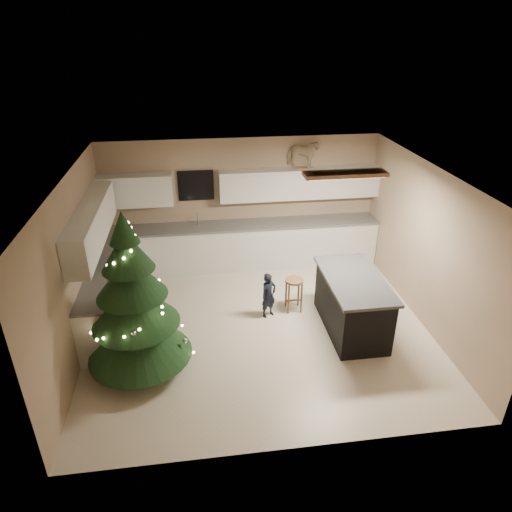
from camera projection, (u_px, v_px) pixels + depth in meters
name	position (u px, v px, depth m)	size (l,w,h in m)	color
ground_plane	(259.00, 326.00, 7.65)	(5.50, 5.50, 0.00)	beige
room_shell	(261.00, 231.00, 6.86)	(5.52, 5.02, 2.61)	tan
cabinetry	(199.00, 247.00, 8.65)	(5.50, 3.20, 2.00)	silver
island	(352.00, 304.00, 7.39)	(0.90, 1.70, 0.95)	black
bar_stool	(294.00, 287.00, 7.90)	(0.32, 0.32, 0.61)	brown
christmas_tree	(135.00, 309.00, 6.31)	(1.54, 1.49, 2.46)	#3F2816
toddler	(269.00, 295.00, 7.76)	(0.30, 0.19, 0.81)	black
rocking_horse	(302.00, 154.00, 8.81)	(0.69, 0.49, 0.56)	brown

